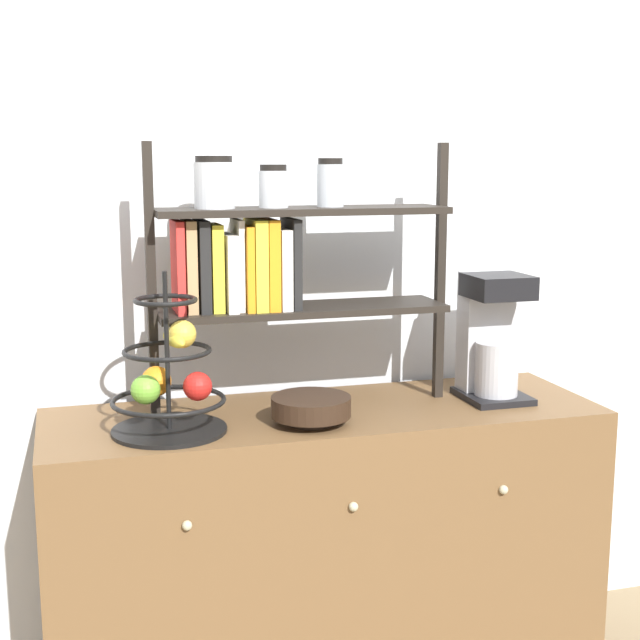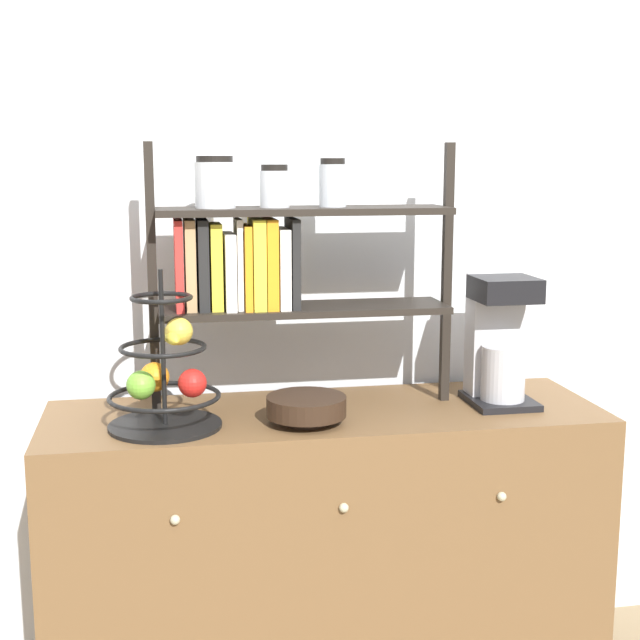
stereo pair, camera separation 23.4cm
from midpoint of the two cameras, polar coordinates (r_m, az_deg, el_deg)
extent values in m
cube|color=silver|center=(2.59, 1.78, 6.44)|extent=(7.00, 0.05, 2.60)
cube|color=brown|center=(2.54, 3.06, -14.63)|extent=(1.49, 0.48, 0.81)
sphere|color=#B2AD8C|center=(2.17, -6.16, -12.66)|extent=(0.02, 0.02, 0.02)
sphere|color=#B2AD8C|center=(2.23, 4.60, -11.95)|extent=(0.02, 0.02, 0.02)
sphere|color=#B2AD8C|center=(2.37, 14.41, -10.94)|extent=(0.02, 0.02, 0.02)
cube|color=black|center=(2.53, 14.04, -5.07)|extent=(0.17, 0.20, 0.02)
cube|color=#B7B7BC|center=(2.54, 13.70, -0.91)|extent=(0.15, 0.08, 0.34)
cylinder|color=#B7B7BC|center=(2.50, 14.29, -3.33)|extent=(0.12, 0.12, 0.15)
cube|color=black|center=(2.46, 14.45, 1.92)|extent=(0.16, 0.16, 0.06)
cylinder|color=black|center=(2.27, -6.97, -6.76)|extent=(0.29, 0.29, 0.01)
cylinder|color=black|center=(2.22, -7.08, -1.80)|extent=(0.01, 0.01, 0.39)
torus|color=black|center=(2.25, -7.01, -4.92)|extent=(0.28, 0.28, 0.01)
torus|color=black|center=(2.22, -7.08, -1.80)|extent=(0.22, 0.22, 0.01)
torus|color=black|center=(2.20, -7.15, 1.40)|extent=(0.15, 0.15, 0.01)
sphere|color=red|center=(2.22, -5.20, -4.08)|extent=(0.07, 0.07, 0.07)
sphere|color=#6BAD33|center=(2.22, -8.45, -4.18)|extent=(0.07, 0.07, 0.07)
sphere|color=orange|center=(2.29, -7.69, -3.68)|extent=(0.08, 0.08, 0.08)
ellipsoid|color=yellow|center=(2.24, -6.60, -1.07)|extent=(0.06, 0.15, 0.04)
sphere|color=gold|center=(2.24, -6.08, -0.76)|extent=(0.07, 0.07, 0.07)
cylinder|color=black|center=(2.28, 2.07, -6.44)|extent=(0.11, 0.11, 0.02)
cylinder|color=black|center=(2.27, 2.08, -5.56)|extent=(0.20, 0.20, 0.05)
cube|color=black|center=(2.31, -7.85, 2.45)|extent=(0.02, 0.02, 0.71)
cube|color=black|center=(2.48, 10.81, 2.87)|extent=(0.02, 0.02, 0.71)
cube|color=black|center=(2.38, 1.79, 0.67)|extent=(0.77, 0.20, 0.02)
cube|color=black|center=(2.35, 1.83, 7.00)|extent=(0.77, 0.20, 0.02)
cube|color=red|center=(2.31, -6.18, 3.51)|extent=(0.02, 0.14, 0.23)
cube|color=tan|center=(2.32, -5.47, 3.53)|extent=(0.03, 0.12, 0.23)
cube|color=black|center=(2.32, -4.67, 3.55)|extent=(0.03, 0.14, 0.23)
cube|color=yellow|center=(2.32, -3.84, 3.44)|extent=(0.03, 0.12, 0.22)
cube|color=white|center=(2.33, -3.00, 3.14)|extent=(0.03, 0.16, 0.20)
cube|color=white|center=(2.33, -2.38, 3.60)|extent=(0.02, 0.12, 0.23)
cube|color=orange|center=(2.33, -1.90, 3.42)|extent=(0.02, 0.16, 0.22)
cube|color=yellow|center=(2.34, -1.20, 3.63)|extent=(0.03, 0.16, 0.23)
cube|color=orange|center=(2.34, -0.40, 3.65)|extent=(0.03, 0.16, 0.23)
cube|color=white|center=(2.35, 0.38, 3.35)|extent=(0.03, 0.16, 0.21)
cube|color=black|center=(2.35, 1.08, 3.68)|extent=(0.02, 0.15, 0.23)
cylinder|color=silver|center=(2.31, -3.84, 8.60)|extent=(0.10, 0.10, 0.12)
cylinder|color=black|center=(2.31, -3.86, 10.25)|extent=(0.09, 0.09, 0.02)
cylinder|color=silver|center=(2.33, -0.03, 8.37)|extent=(0.08, 0.08, 0.09)
cylinder|color=black|center=(2.33, -0.04, 9.73)|extent=(0.07, 0.07, 0.02)
cylinder|color=silver|center=(2.36, 3.68, 8.57)|extent=(0.07, 0.07, 0.11)
cylinder|color=black|center=(2.36, 3.70, 10.11)|extent=(0.06, 0.06, 0.02)
camera|label=1|loc=(0.12, -87.14, 0.52)|focal=50.00mm
camera|label=2|loc=(0.12, 92.86, -0.52)|focal=50.00mm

